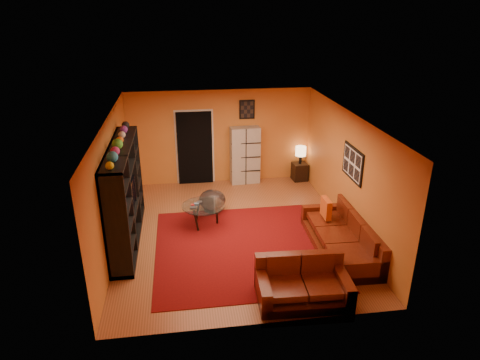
{
  "coord_description": "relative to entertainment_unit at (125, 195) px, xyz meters",
  "views": [
    {
      "loc": [
        -1.05,
        -8.29,
        4.7
      ],
      "look_at": [
        0.15,
        0.1,
        1.2
      ],
      "focal_mm": 32.0,
      "sensor_mm": 36.0,
      "label": 1
    }
  ],
  "objects": [
    {
      "name": "wall_left",
      "position": [
        -0.23,
        0.0,
        0.25
      ],
      "size": [
        0.0,
        6.0,
        6.0
      ],
      "primitive_type": "plane",
      "rotation": [
        1.57,
        0.0,
        1.57
      ],
      "color": "#C9712C",
      "rests_on": "floor"
    },
    {
      "name": "sofa",
      "position": [
        4.42,
        -1.05,
        -0.77
      ],
      "size": [
        1.08,
        2.49,
        0.85
      ],
      "rotation": [
        0.0,
        0.0,
        -0.03
      ],
      "color": "#4B150A",
      "rests_on": "rug"
    },
    {
      "name": "side_table",
      "position": [
        4.53,
        2.75,
        -0.8
      ],
      "size": [
        0.43,
        0.43,
        0.5
      ],
      "primitive_type": "cube",
      "rotation": [
        0.0,
        0.0,
        0.07
      ],
      "color": "black",
      "rests_on": "floor"
    },
    {
      "name": "wall_front",
      "position": [
        2.27,
        -3.0,
        0.25
      ],
      "size": [
        6.0,
        0.0,
        6.0
      ],
      "primitive_type": "plane",
      "rotation": [
        -1.57,
        0.0,
        0.0
      ],
      "color": "#C9712C",
      "rests_on": "floor"
    },
    {
      "name": "doorway",
      "position": [
        1.57,
        2.96,
        -0.03
      ],
      "size": [
        0.95,
        0.1,
        2.04
      ],
      "primitive_type": "cube",
      "color": "black",
      "rests_on": "floor"
    },
    {
      "name": "throw_pillow",
      "position": [
        4.22,
        -0.38,
        -0.42
      ],
      "size": [
        0.12,
        0.42,
        0.42
      ],
      "primitive_type": "cube",
      "color": "#CD4C16",
      "rests_on": "sofa"
    },
    {
      "name": "entertainment_unit",
      "position": [
        0.0,
        0.0,
        0.0
      ],
      "size": [
        0.45,
        3.0,
        2.1
      ],
      "primitive_type": "cube",
      "color": "black",
      "rests_on": "floor"
    },
    {
      "name": "coffee_table",
      "position": [
        1.63,
        0.41,
        -0.6
      ],
      "size": [
        0.98,
        0.98,
        0.49
      ],
      "rotation": [
        0.0,
        0.0,
        -0.12
      ],
      "color": "silver",
      "rests_on": "floor"
    },
    {
      "name": "floor",
      "position": [
        2.27,
        0.0,
        -1.05
      ],
      "size": [
        6.0,
        6.0,
        0.0
      ],
      "primitive_type": "plane",
      "color": "brown",
      "rests_on": "ground"
    },
    {
      "name": "wall_art_back",
      "position": [
        3.02,
        2.98,
        1.0
      ],
      "size": [
        0.42,
        0.03,
        0.52
      ],
      "primitive_type": "cube",
      "color": "black",
      "rests_on": "wall_back"
    },
    {
      "name": "wall_back",
      "position": [
        2.27,
        3.0,
        0.25
      ],
      "size": [
        6.0,
        0.0,
        6.0
      ],
      "primitive_type": "plane",
      "rotation": [
        1.57,
        0.0,
        0.0
      ],
      "color": "#C9712C",
      "rests_on": "floor"
    },
    {
      "name": "ceiling",
      "position": [
        2.27,
        0.0,
        1.55
      ],
      "size": [
        6.0,
        6.0,
        0.0
      ],
      "primitive_type": "plane",
      "rotation": [
        3.14,
        0.0,
        0.0
      ],
      "color": "white",
      "rests_on": "wall_back"
    },
    {
      "name": "wall_art_right",
      "position": [
        4.75,
        -0.3,
        0.55
      ],
      "size": [
        0.03,
        1.0,
        0.7
      ],
      "primitive_type": "cube",
      "color": "black",
      "rests_on": "wall_right"
    },
    {
      "name": "tv",
      "position": [
        0.05,
        -0.01,
        -0.04
      ],
      "size": [
        1.0,
        0.13,
        0.57
      ],
      "primitive_type": "imported",
      "rotation": [
        0.0,
        0.0,
        1.57
      ],
      "color": "black",
      "rests_on": "entertainment_unit"
    },
    {
      "name": "wall_right",
      "position": [
        4.78,
        0.0,
        0.25
      ],
      "size": [
        0.0,
        6.0,
        6.0
      ],
      "primitive_type": "plane",
      "rotation": [
        1.57,
        0.0,
        -1.57
      ],
      "color": "#C9712C",
      "rests_on": "floor"
    },
    {
      "name": "table_lamp",
      "position": [
        4.53,
        2.75,
        -0.2
      ],
      "size": [
        0.3,
        0.3,
        0.5
      ],
      "color": "black",
      "rests_on": "side_table"
    },
    {
      "name": "bowl_chair",
      "position": [
        1.88,
        1.1,
        -0.76
      ],
      "size": [
        0.65,
        0.65,
        0.53
      ],
      "color": "black",
      "rests_on": "floor"
    },
    {
      "name": "rug",
      "position": [
        2.38,
        -0.7,
        -1.04
      ],
      "size": [
        3.6,
        3.6,
        0.01
      ],
      "primitive_type": "cube",
      "color": "#53090B",
      "rests_on": "floor"
    },
    {
      "name": "storage_cabinet",
      "position": [
        2.95,
        2.8,
        -0.25
      ],
      "size": [
        0.82,
        0.41,
        1.6
      ],
      "primitive_type": "cube",
      "rotation": [
        0.0,
        0.0,
        0.07
      ],
      "color": "#AFACA1",
      "rests_on": "floor"
    },
    {
      "name": "loveseat",
      "position": [
        3.14,
        -2.42,
        -0.77
      ],
      "size": [
        1.59,
        1.0,
        0.85
      ],
      "rotation": [
        0.0,
        0.0,
        1.52
      ],
      "color": "#4B150A",
      "rests_on": "rug"
    }
  ]
}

